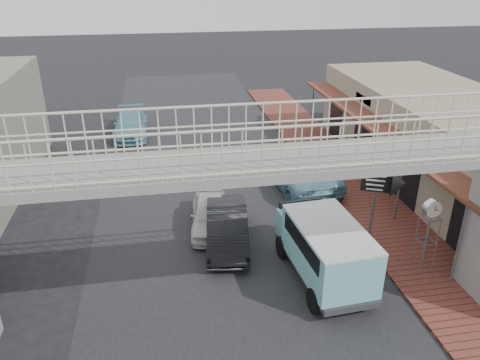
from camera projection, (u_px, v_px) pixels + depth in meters
name	position (u px, v px, depth m)	size (l,w,h in m)	color
ground	(230.00, 251.00, 17.00)	(120.00, 120.00, 0.00)	black
road_strip	(230.00, 251.00, 17.00)	(10.00, 60.00, 0.01)	black
sidewalk	(364.00, 199.00, 20.67)	(3.00, 40.00, 0.10)	brown
shophouse_row	(452.00, 144.00, 21.44)	(7.20, 18.00, 4.00)	gray
footbridge	(252.00, 233.00, 12.09)	(16.40, 2.40, 6.34)	gray
white_hatchback	(210.00, 214.00, 18.26)	(1.46, 3.62, 1.23)	silver
dark_sedan	(227.00, 226.00, 17.24)	(1.48, 4.23, 1.39)	black
angkot_curb	(298.00, 169.00, 21.88)	(2.51, 5.44, 1.51)	#679DB3
angkot_far	(131.00, 124.00, 28.23)	(1.92, 4.72, 1.37)	#66A3B1
angkot_van	(325.00, 244.00, 14.95)	(2.28, 4.47, 2.13)	black
motorcycle_near	(338.00, 143.00, 25.73)	(0.59, 1.68, 0.88)	black
motorcycle_far	(331.00, 153.00, 24.31)	(0.42, 1.49, 0.90)	black
street_clock	(432.00, 212.00, 14.99)	(0.66, 0.56, 2.62)	#59595B
arrow_sign	(396.00, 184.00, 16.76)	(1.66, 1.13, 2.76)	#59595B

